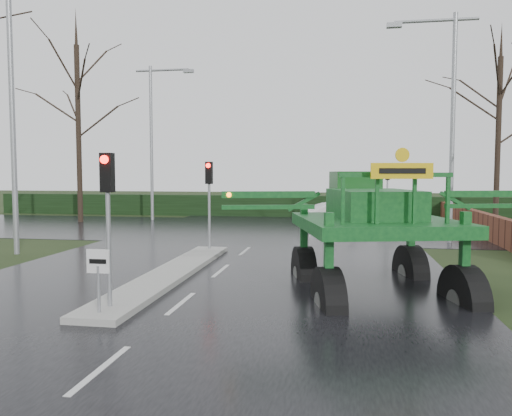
% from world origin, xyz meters
% --- Properties ---
extents(ground, '(140.00, 140.00, 0.00)m').
position_xyz_m(ground, '(0.00, 0.00, 0.00)').
color(ground, black).
rests_on(ground, ground).
extents(road_main, '(14.00, 80.00, 0.02)m').
position_xyz_m(road_main, '(0.00, 10.00, 0.00)').
color(road_main, black).
rests_on(road_main, ground).
extents(road_cross, '(80.00, 12.00, 0.02)m').
position_xyz_m(road_cross, '(0.00, 16.00, 0.01)').
color(road_cross, black).
rests_on(road_cross, ground).
extents(median_island, '(1.20, 10.00, 0.16)m').
position_xyz_m(median_island, '(-1.30, 3.00, 0.09)').
color(median_island, gray).
rests_on(median_island, ground).
extents(hedge_row, '(44.00, 0.90, 1.50)m').
position_xyz_m(hedge_row, '(0.00, 24.00, 0.75)').
color(hedge_row, black).
rests_on(hedge_row, ground).
extents(brick_wall, '(0.40, 20.00, 1.20)m').
position_xyz_m(brick_wall, '(10.50, 16.00, 0.60)').
color(brick_wall, '#592D1E').
rests_on(brick_wall, ground).
extents(keep_left_sign, '(0.50, 0.07, 1.35)m').
position_xyz_m(keep_left_sign, '(-1.30, -1.50, 1.06)').
color(keep_left_sign, gray).
rests_on(keep_left_sign, ground).
extents(traffic_signal_near, '(0.26, 0.33, 3.52)m').
position_xyz_m(traffic_signal_near, '(-1.30, -1.01, 2.59)').
color(traffic_signal_near, gray).
rests_on(traffic_signal_near, ground).
extents(traffic_signal_mid, '(0.26, 0.33, 3.52)m').
position_xyz_m(traffic_signal_mid, '(-1.30, 7.49, 2.59)').
color(traffic_signal_mid, gray).
rests_on(traffic_signal_mid, ground).
extents(traffic_signal_far, '(0.26, 0.33, 3.52)m').
position_xyz_m(traffic_signal_far, '(6.50, 20.01, 2.59)').
color(traffic_signal_far, gray).
rests_on(traffic_signal_far, ground).
extents(street_light_left_near, '(3.85, 0.30, 10.00)m').
position_xyz_m(street_light_left_near, '(-8.19, 6.00, 5.99)').
color(street_light_left_near, gray).
rests_on(street_light_left_near, ground).
extents(street_light_right, '(3.85, 0.30, 10.00)m').
position_xyz_m(street_light_right, '(8.19, 12.00, 5.99)').
color(street_light_right, gray).
rests_on(street_light_right, ground).
extents(street_light_left_far, '(3.85, 0.30, 10.00)m').
position_xyz_m(street_light_left_far, '(-8.19, 20.00, 5.99)').
color(street_light_left_far, gray).
rests_on(street_light_left_far, ground).
extents(tree_left_far, '(7.70, 7.70, 13.26)m').
position_xyz_m(tree_left_far, '(-12.50, 18.00, 7.15)').
color(tree_left_far, black).
rests_on(tree_left_far, ground).
extents(tree_right_far, '(7.00, 7.00, 12.05)m').
position_xyz_m(tree_right_far, '(13.00, 21.00, 6.50)').
color(tree_right_far, black).
rests_on(tree_right_far, ground).
extents(crop_sprayer, '(7.98, 5.87, 4.58)m').
position_xyz_m(crop_sprayer, '(3.38, 0.66, 2.17)').
color(crop_sprayer, black).
rests_on(crop_sprayer, ground).
extents(white_sedan, '(4.42, 2.86, 1.38)m').
position_xyz_m(white_sedan, '(3.66, 17.78, 0.00)').
color(white_sedan, silver).
rests_on(white_sedan, ground).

